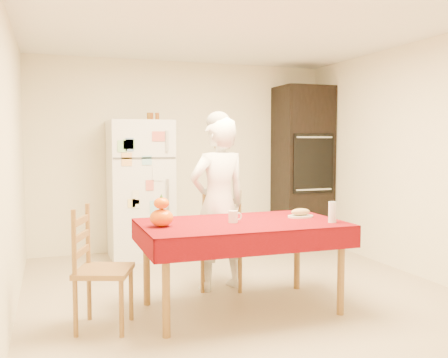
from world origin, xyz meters
name	(u,v)px	position (x,y,z in m)	size (l,w,h in m)	color
floor	(244,295)	(0.00, 0.00, 0.00)	(4.50, 4.50, 0.00)	#BFAB8A
room_shell	(245,122)	(0.00, 0.00, 1.62)	(4.02, 4.52, 2.51)	#F5EDCE
refrigerator	(140,189)	(-0.65, 1.88, 0.85)	(0.75, 0.74, 1.70)	white
oven_cabinet	(302,166)	(1.63, 1.93, 1.10)	(0.70, 0.62, 2.20)	black
dining_table	(241,230)	(-0.18, -0.36, 0.69)	(1.70, 1.00, 0.76)	brown
chair_far	(222,236)	(-0.10, 0.37, 0.51)	(0.53, 0.52, 0.95)	brown
chair_left	(96,264)	(-1.39, -0.39, 0.51)	(0.52, 0.53, 0.95)	brown
seated_woman	(218,204)	(-0.16, 0.29, 0.84)	(0.61, 0.40, 1.67)	white
coffee_mug	(233,217)	(-0.25, -0.38, 0.81)	(0.08, 0.08, 0.10)	white
pumpkin_lower	(162,218)	(-0.86, -0.37, 0.83)	(0.19, 0.19, 0.14)	#E93705
pumpkin_upper	(161,203)	(-0.86, -0.37, 0.95)	(0.12, 0.12, 0.09)	#D73805
wine_glass	(332,212)	(0.54, -0.64, 0.85)	(0.07, 0.07, 0.18)	silver
bread_plate	(300,216)	(0.42, -0.30, 0.77)	(0.24, 0.24, 0.02)	silver
bread_loaf	(301,212)	(0.42, -0.30, 0.81)	(0.18, 0.10, 0.06)	#9E744D
spice_jar_left	(149,117)	(-0.52, 1.93, 1.75)	(0.05, 0.05, 0.10)	brown
spice_jar_mid	(151,117)	(-0.49, 1.93, 1.75)	(0.05, 0.05, 0.10)	brown
spice_jar_right	(157,117)	(-0.42, 1.93, 1.75)	(0.05, 0.05, 0.10)	#934E1A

